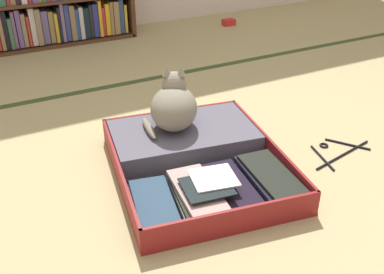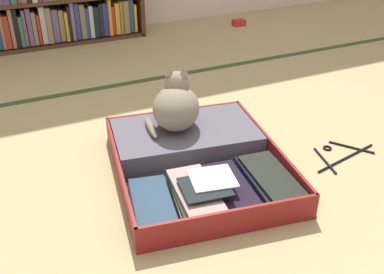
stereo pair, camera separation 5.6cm
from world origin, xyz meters
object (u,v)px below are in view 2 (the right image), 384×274
Objects in this scene: black_cat at (176,106)px; open_suitcase at (196,157)px; clothes_hanger at (340,154)px; small_red_pouch at (239,23)px.

open_suitcase is at bearing -87.21° from black_cat.
clothes_hanger is (0.63, -0.38, -0.20)m from black_cat.
small_red_pouch is at bearing 54.99° from open_suitcase.
open_suitcase reaches higher than clothes_hanger.
open_suitcase is 2.13m from small_red_pouch.
black_cat is at bearing 92.79° from open_suitcase.
open_suitcase is 8.88× the size of small_red_pouch.
open_suitcase is at bearing 162.52° from clothes_hanger.
black_cat is 3.25× the size of small_red_pouch.
clothes_hanger is at bearing -17.48° from open_suitcase.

